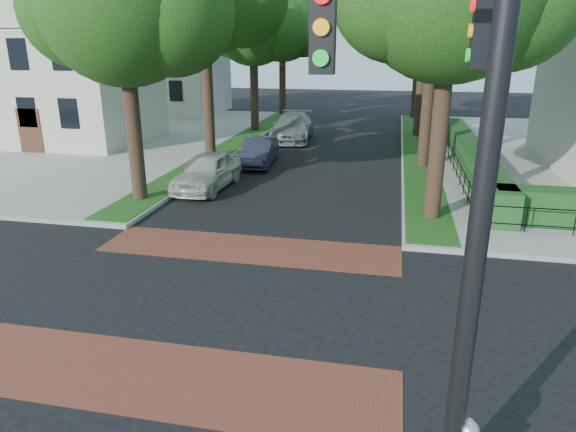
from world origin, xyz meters
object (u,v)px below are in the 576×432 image
object	(u,v)px
traffic_signal	(466,150)
parked_car_middle	(259,152)
parked_car_front	(207,171)
parked_car_rear	(293,127)

from	to	relation	value
traffic_signal	parked_car_middle	size ratio (longest dim) A/B	1.91
traffic_signal	parked_car_front	bearing A→B (deg)	121.61
parked_car_middle	traffic_signal	bearing A→B (deg)	-72.36
parked_car_front	parked_car_middle	size ratio (longest dim) A/B	1.09
traffic_signal	parked_car_front	distance (m)	16.66
parked_car_middle	parked_car_rear	world-z (taller)	parked_car_rear
traffic_signal	parked_car_middle	distance (m)	20.45
traffic_signal	parked_car_front	xyz separation A→B (m)	(-8.49, 13.79, -3.93)
traffic_signal	parked_car_rear	size ratio (longest dim) A/B	1.38
traffic_signal	parked_car_rear	bearing A→B (deg)	105.58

